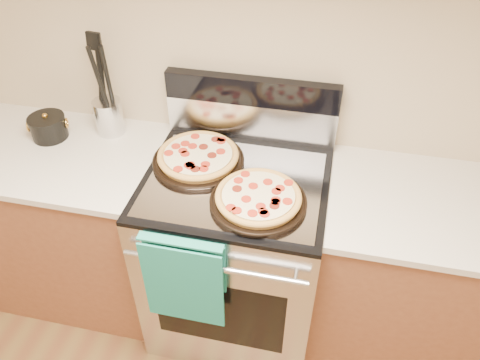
% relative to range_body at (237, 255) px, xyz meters
% --- Properties ---
extents(wall_back, '(4.00, 0.00, 4.00)m').
position_rel_range_body_xyz_m(wall_back, '(0.00, 0.35, 0.90)').
color(wall_back, '#C7B390').
rests_on(wall_back, ground).
extents(range_body, '(0.76, 0.68, 0.90)m').
position_rel_range_body_xyz_m(range_body, '(0.00, 0.00, 0.00)').
color(range_body, '#B7B7BC').
rests_on(range_body, ground).
extents(oven_window, '(0.56, 0.01, 0.40)m').
position_rel_range_body_xyz_m(oven_window, '(0.00, -0.34, 0.00)').
color(oven_window, black).
rests_on(oven_window, range_body).
extents(cooktop, '(0.76, 0.68, 0.02)m').
position_rel_range_body_xyz_m(cooktop, '(0.00, 0.00, 0.46)').
color(cooktop, black).
rests_on(cooktop, range_body).
extents(backsplash_lower, '(0.76, 0.06, 0.18)m').
position_rel_range_body_xyz_m(backsplash_lower, '(0.00, 0.31, 0.56)').
color(backsplash_lower, silver).
rests_on(backsplash_lower, cooktop).
extents(backsplash_upper, '(0.76, 0.06, 0.12)m').
position_rel_range_body_xyz_m(backsplash_upper, '(0.00, 0.31, 0.71)').
color(backsplash_upper, black).
rests_on(backsplash_upper, backsplash_lower).
extents(oven_handle, '(0.70, 0.03, 0.03)m').
position_rel_range_body_xyz_m(oven_handle, '(0.00, -0.38, 0.35)').
color(oven_handle, silver).
rests_on(oven_handle, range_body).
extents(dish_towel, '(0.32, 0.05, 0.42)m').
position_rel_range_body_xyz_m(dish_towel, '(-0.12, -0.38, 0.25)').
color(dish_towel, '#1C8C74').
rests_on(dish_towel, oven_handle).
extents(foil_sheet, '(0.70, 0.55, 0.01)m').
position_rel_range_body_xyz_m(foil_sheet, '(0.00, -0.03, 0.47)').
color(foil_sheet, gray).
rests_on(foil_sheet, cooktop).
extents(cabinet_left, '(1.00, 0.62, 0.88)m').
position_rel_range_body_xyz_m(cabinet_left, '(-0.88, 0.03, -0.01)').
color(cabinet_left, brown).
rests_on(cabinet_left, ground).
extents(countertop_left, '(1.02, 0.64, 0.03)m').
position_rel_range_body_xyz_m(countertop_left, '(-0.88, 0.03, 0.45)').
color(countertop_left, beige).
rests_on(countertop_left, cabinet_left).
extents(cabinet_right, '(1.00, 0.62, 0.88)m').
position_rel_range_body_xyz_m(cabinet_right, '(0.88, 0.03, -0.01)').
color(cabinet_right, brown).
rests_on(cabinet_right, ground).
extents(countertop_right, '(1.02, 0.64, 0.03)m').
position_rel_range_body_xyz_m(countertop_right, '(0.88, 0.03, 0.45)').
color(countertop_right, beige).
rests_on(countertop_right, cabinet_right).
extents(pepperoni_pizza_back, '(0.46, 0.46, 0.05)m').
position_rel_range_body_xyz_m(pepperoni_pizza_back, '(-0.18, 0.07, 0.50)').
color(pepperoni_pizza_back, '#B67F37').
rests_on(pepperoni_pizza_back, foil_sheet).
extents(pepperoni_pizza_front, '(0.45, 0.45, 0.05)m').
position_rel_range_body_xyz_m(pepperoni_pizza_front, '(0.12, -0.13, 0.50)').
color(pepperoni_pizza_front, '#B67F37').
rests_on(pepperoni_pizza_front, foil_sheet).
extents(utensil_crock, '(0.16, 0.16, 0.16)m').
position_rel_range_body_xyz_m(utensil_crock, '(-0.65, 0.23, 0.54)').
color(utensil_crock, silver).
rests_on(utensil_crock, countertop_left).
extents(saucepan, '(0.21, 0.21, 0.10)m').
position_rel_range_body_xyz_m(saucepan, '(-0.91, 0.13, 0.51)').
color(saucepan, black).
rests_on(saucepan, countertop_left).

